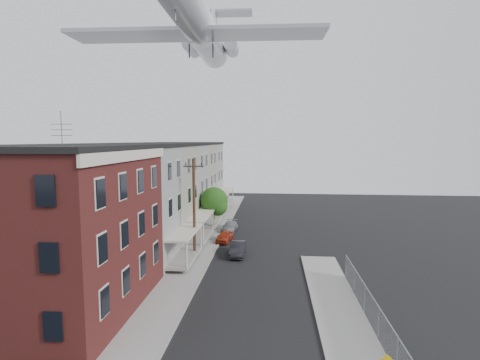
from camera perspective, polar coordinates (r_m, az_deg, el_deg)
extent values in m
cube|color=gray|center=(40.37, -4.99, -9.06)|extent=(3.00, 62.00, 0.12)
cube|color=gray|center=(23.30, 15.77, -21.02)|extent=(3.00, 26.00, 0.12)
cube|color=gray|center=(40.15, -2.92, -9.11)|extent=(0.15, 62.00, 0.14)
cube|color=gray|center=(23.08, 11.98, -21.17)|extent=(0.15, 26.00, 0.14)
cube|color=#341210|center=(25.81, -26.51, -7.07)|extent=(10.00, 12.00, 10.00)
cube|color=black|center=(25.20, -27.06, 4.42)|extent=(10.30, 12.30, 0.30)
cube|color=beige|center=(22.93, -16.17, 3.62)|extent=(0.16, 12.20, 0.60)
cylinder|color=#515156|center=(22.46, -25.55, 6.92)|extent=(0.04, 0.04, 2.00)
cube|color=slate|center=(34.10, -18.15, -3.66)|extent=(10.00, 7.00, 10.00)
cube|color=black|center=(33.64, -18.44, 5.02)|extent=(10.25, 7.00, 0.30)
cube|color=gray|center=(33.31, -8.32, -11.53)|extent=(1.80, 6.40, 0.25)
cube|color=beige|center=(32.71, -8.38, -7.85)|extent=(1.90, 6.50, 0.15)
cube|color=gray|center=(40.54, -14.27, -2.03)|extent=(10.00, 7.00, 10.00)
cube|color=black|center=(40.16, -14.46, 5.26)|extent=(10.25, 7.00, 0.30)
cube|color=gray|center=(39.88, -5.98, -8.53)|extent=(1.80, 6.40, 0.25)
cube|color=beige|center=(39.38, -6.01, -5.43)|extent=(1.90, 6.50, 0.15)
cube|color=slate|center=(47.15, -11.47, -0.85)|extent=(10.00, 7.00, 10.00)
cube|color=black|center=(46.82, -11.60, 5.42)|extent=(10.25, 7.00, 0.30)
cube|color=gray|center=(46.58, -4.33, -6.38)|extent=(1.80, 6.40, 0.25)
cube|color=beige|center=(46.15, -4.35, -3.71)|extent=(1.90, 6.50, 0.15)
cube|color=gray|center=(53.85, -9.36, 0.04)|extent=(10.00, 7.00, 10.00)
cube|color=black|center=(53.56, -9.45, 5.53)|extent=(10.25, 7.00, 0.30)
cube|color=gray|center=(53.35, -3.10, -4.77)|extent=(1.80, 6.40, 0.25)
cube|color=beige|center=(52.98, -3.12, -2.43)|extent=(1.90, 6.50, 0.15)
cube|color=slate|center=(60.62, -7.72, 0.74)|extent=(10.00, 7.00, 10.00)
cube|color=black|center=(60.37, -7.79, 5.61)|extent=(10.25, 7.00, 0.30)
cube|color=gray|center=(60.18, -2.16, -3.52)|extent=(1.80, 6.40, 0.25)
cube|color=beige|center=(59.85, -2.17, -1.45)|extent=(1.90, 6.50, 0.15)
cylinder|color=gray|center=(19.81, 22.85, -23.53)|extent=(0.06, 0.06, 1.90)
cylinder|color=gray|center=(22.36, 20.37, -19.86)|extent=(0.06, 0.06, 1.90)
cylinder|color=gray|center=(25.00, 18.48, -16.92)|extent=(0.06, 0.06, 1.90)
cylinder|color=gray|center=(27.72, 17.00, -14.54)|extent=(0.06, 0.06, 1.90)
cylinder|color=gray|center=(30.49, 15.81, -12.59)|extent=(0.06, 0.06, 1.90)
cube|color=gray|center=(21.98, 20.46, -17.74)|extent=(0.04, 18.00, 0.04)
cube|color=gray|center=(22.36, 20.37, -19.86)|extent=(0.02, 18.00, 1.80)
cylinder|color=black|center=(33.66, -7.00, -4.38)|extent=(0.26, 0.26, 9.00)
cube|color=black|center=(33.19, -7.09, 2.08)|extent=(1.80, 0.12, 0.12)
cylinder|color=black|center=(33.33, -8.27, 2.43)|extent=(0.08, 0.08, 0.25)
cylinder|color=black|center=(33.03, -5.91, 2.42)|extent=(0.08, 0.08, 0.25)
cylinder|color=black|center=(43.92, -3.96, -6.28)|extent=(0.24, 0.24, 2.40)
sphere|color=#183B0F|center=(43.47, -3.98, -3.18)|extent=(3.20, 3.20, 3.20)
sphere|color=#183B0F|center=(43.20, -3.38, -3.99)|extent=(2.24, 2.24, 2.24)
imported|color=#A42B15|center=(39.57, -2.36, -8.60)|extent=(1.76, 3.44, 1.12)
imported|color=black|center=(35.05, -0.35, -10.44)|extent=(1.36, 3.79, 1.24)
imported|color=gray|center=(43.99, -1.59, -7.12)|extent=(1.79, 3.85, 1.09)
cylinder|color=white|center=(39.12, -6.25, 22.04)|extent=(3.72, 23.86, 3.17)
cone|color=white|center=(50.53, -3.80, 18.38)|extent=(3.24, 3.05, 3.17)
cube|color=#939399|center=(37.44, -6.65, 21.19)|extent=(23.88, 4.71, 0.35)
cylinder|color=#939399|center=(47.60, -7.39, 19.36)|extent=(1.68, 4.00, 1.59)
cylinder|color=#939399|center=(46.96, -1.33, 19.59)|extent=(1.68, 4.00, 1.59)
cube|color=white|center=(50.72, -3.90, 21.56)|extent=(0.33, 3.77, 5.55)
cube|color=#939399|center=(52.40, -3.76, 23.99)|extent=(9.47, 2.79, 0.25)
cylinder|color=#515156|center=(29.30, -9.87, 23.87)|extent=(0.16, 0.16, 1.19)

